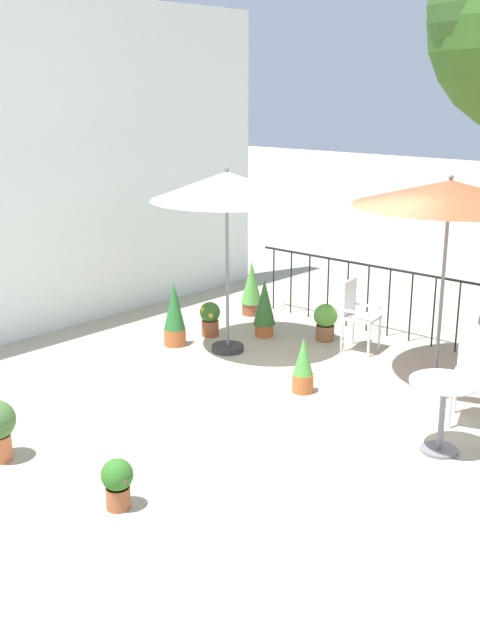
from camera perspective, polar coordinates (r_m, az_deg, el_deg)
ground_plane at (r=8.86m, az=2.67°, el=-6.21°), size 60.00×60.00×0.00m
villa_facade at (r=11.43m, az=-14.58°, el=10.90°), size 8.60×0.30×4.76m
terrace_railing at (r=11.03m, az=12.70°, el=1.83°), size 0.03×5.39×1.01m
patio_umbrella_0 at (r=9.19m, az=15.40°, el=8.98°), size 2.24×2.24×2.54m
patio_umbrella_1 at (r=10.04m, az=-0.99°, el=9.84°), size 2.01×2.01×2.51m
cafe_table_0 at (r=7.78m, az=14.92°, el=-6.01°), size 0.68×0.68×0.76m
patio_chair_0 at (r=10.57m, az=8.67°, el=0.71°), size 0.49×0.50×0.98m
patio_chair_1 at (r=8.60m, az=17.21°, el=-4.18°), size 0.60×0.59×0.87m
potted_plant_1 at (r=11.06m, az=1.83°, el=1.02°), size 0.32×0.32×0.85m
potted_plant_3 at (r=10.97m, az=6.39°, el=-0.04°), size 0.34×0.34×0.54m
potted_plant_4 at (r=10.69m, az=-4.92°, el=0.43°), size 0.31×0.31×0.92m
potted_plant_5 at (r=11.11m, az=-2.27°, el=0.18°), size 0.30×0.30×0.51m
potted_plant_6 at (r=9.08m, az=4.74°, el=-3.46°), size 0.25×0.25×0.68m
potted_plant_7 at (r=12.11m, az=0.87°, el=2.45°), size 0.33×0.33×0.87m
potted_plant_8 at (r=6.76m, az=-9.12°, el=-11.82°), size 0.29×0.28×0.46m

